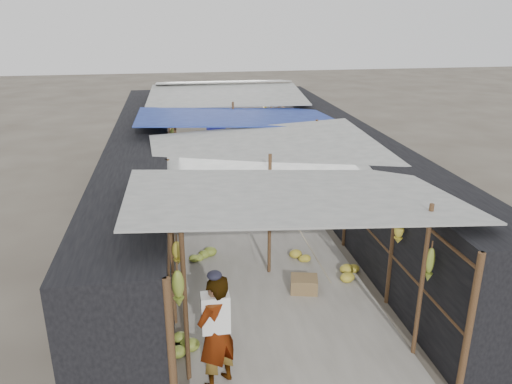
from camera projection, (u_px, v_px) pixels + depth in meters
ground at (305, 365)px, 7.80m from camera, size 80.00×80.00×0.00m
aisle_slab at (245, 211)px, 13.82m from camera, size 3.60×16.00×0.02m
stall_left at (143, 176)px, 13.02m from camera, size 1.40×15.00×2.30m
stall_right at (341, 167)px, 13.85m from camera, size 1.40×15.00×2.30m
crate_near at (304, 285)px, 9.80m from camera, size 0.61×0.53×0.31m
crate_mid at (275, 222)px, 12.77m from camera, size 0.52×0.45×0.27m
crate_back at (201, 178)px, 16.05m from camera, size 0.50×0.42×0.29m
black_basin at (288, 180)px, 16.06m from camera, size 0.66×0.66×0.20m
vendor_elderly at (216, 332)px, 7.10m from camera, size 0.79×0.75×1.82m
shopper_blue at (224, 161)px, 15.91m from camera, size 0.75×0.62×1.40m
vendor_seated at (276, 178)px, 15.27m from camera, size 0.50×0.59×0.80m
market_canopy at (244, 123)px, 13.32m from camera, size 5.62×15.20×2.77m
hanging_bananas at (246, 154)px, 13.21m from camera, size 3.96×14.16×0.84m
floor_bananas at (242, 214)px, 13.25m from camera, size 3.98×10.87×0.35m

